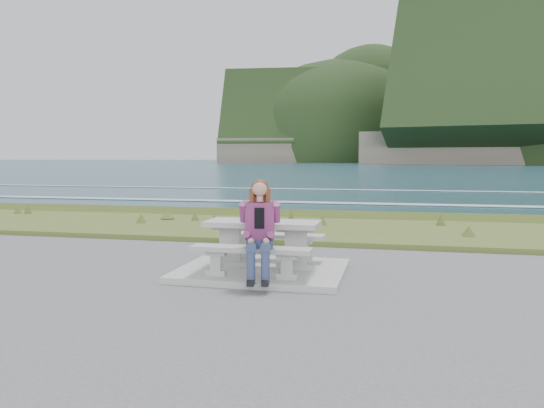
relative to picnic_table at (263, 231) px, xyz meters
name	(u,v)px	position (x,y,z in m)	size (l,w,h in m)	color
concrete_slab	(263,271)	(0.00, 0.00, -0.63)	(2.60, 2.10, 0.10)	#979793
picnic_table	(263,231)	(0.00, 0.00, 0.00)	(1.80, 0.75, 0.75)	#979793
bench_landward	(251,254)	(0.00, -0.70, -0.23)	(1.80, 0.35, 0.45)	#979793
bench_seaward	(272,239)	(0.00, 0.70, -0.23)	(1.80, 0.35, 0.45)	#979793
grass_verge	(311,231)	(0.00, 5.00, -0.68)	(160.00, 4.50, 0.22)	#3B5720
shore_drop	(326,219)	(0.00, 7.90, -0.68)	(160.00, 0.80, 2.20)	#62574A
ocean	(361,216)	(0.00, 25.09, -2.42)	(1600.00, 1600.00, 0.09)	#1C3F50
seated_woman	(259,243)	(0.16, -0.84, -0.05)	(0.53, 0.78, 1.44)	navy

